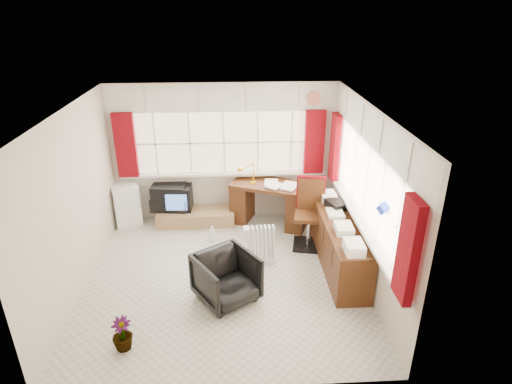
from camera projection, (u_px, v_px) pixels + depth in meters
The scene contains 20 objects.
ground at pixel (225, 277), 6.35m from camera, with size 4.00×4.00×0.00m, color beige.
room_walls at pixel (222, 184), 5.73m from camera, with size 4.00×4.00×4.00m.
window_back at pixel (225, 170), 7.73m from camera, with size 3.70×0.12×3.60m.
window_right at pixel (360, 217), 6.06m from camera, with size 0.12×3.70×3.60m.
curtains at pixel (283, 162), 6.64m from camera, with size 3.83×3.83×1.15m.
overhead_cabinets at pixel (287, 111), 6.37m from camera, with size 3.98×3.98×0.48m.
desk at pixel (270, 201), 7.73m from camera, with size 1.50×1.13×0.81m.
desk_lamp at pixel (253, 168), 7.50m from camera, with size 0.16×0.14×0.40m.
task_chair at pixel (310, 209), 7.01m from camera, with size 0.57×0.59×1.16m.
office_chair at pixel (226, 278), 5.75m from camera, with size 0.73×0.75×0.69m, color black.
radiator at pixel (261, 248), 6.60m from camera, with size 0.44×0.21×0.63m.
credenza at pixel (339, 244), 6.46m from camera, with size 0.50×2.00×0.85m.
file_tray at pixel (337, 204), 6.76m from camera, with size 0.26×0.33×0.11m, color black.
tv_bench at pixel (196, 217), 7.84m from camera, with size 1.40×0.50×0.25m, color #AA7C55.
crt_tv at pixel (178, 197), 7.79m from camera, with size 0.51×0.49×0.45m.
hifi_stack at pixel (170, 197), 7.77m from camera, with size 0.69×0.48×0.47m.
mini_fridge at pixel (126, 204), 7.74m from camera, with size 0.58×0.58×0.76m.
spray_bottle_a at pixel (212, 233), 7.26m from camera, with size 0.11×0.11×0.28m, color white.
spray_bottle_b at pixel (223, 221), 7.73m from camera, with size 0.09×0.10×0.21m, color #90D7CA.
flower_vase at pixel (122, 334), 4.97m from camera, with size 0.24×0.24×0.43m, color black.
Camera 1 is at (0.16, -5.29, 3.77)m, focal length 30.00 mm.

